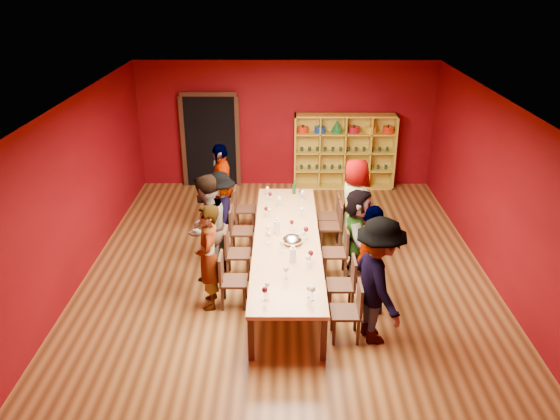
% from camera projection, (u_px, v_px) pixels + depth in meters
% --- Properties ---
extents(room_shell, '(7.10, 9.10, 3.04)m').
position_uv_depth(room_shell, '(287.00, 197.00, 8.85)').
color(room_shell, brown).
rests_on(room_shell, ground).
extents(tasting_table, '(1.10, 4.50, 0.75)m').
position_uv_depth(tasting_table, '(287.00, 241.00, 9.17)').
color(tasting_table, tan).
rests_on(tasting_table, ground).
extents(doorway, '(1.40, 0.17, 2.30)m').
position_uv_depth(doorway, '(211.00, 141.00, 13.06)').
color(doorway, black).
rests_on(doorway, ground).
extents(shelving_unit, '(2.40, 0.40, 1.80)m').
position_uv_depth(shelving_unit, '(344.00, 148.00, 12.99)').
color(shelving_unit, gold).
rests_on(shelving_unit, ground).
extents(chair_person_left_1, '(0.42, 0.42, 0.89)m').
position_uv_depth(chair_person_left_1, '(228.00, 277.00, 8.49)').
color(chair_person_left_1, black).
rests_on(chair_person_left_1, ground).
extents(person_left_1, '(0.51, 0.67, 1.71)m').
position_uv_depth(person_left_1, '(209.00, 257.00, 8.35)').
color(person_left_1, tan).
rests_on(person_left_1, ground).
extents(chair_person_left_2, '(0.42, 0.42, 0.89)m').
position_uv_depth(chair_person_left_2, '(233.00, 250.00, 9.31)').
color(chair_person_left_2, black).
rests_on(chair_person_left_2, ground).
extents(person_left_2, '(0.81, 1.02, 1.85)m').
position_uv_depth(person_left_2, '(206.00, 228.00, 9.13)').
color(person_left_2, silver).
rests_on(person_left_2, ground).
extents(chair_person_left_3, '(0.42, 0.42, 0.89)m').
position_uv_depth(chair_person_left_3, '(237.00, 228.00, 10.10)').
color(chair_person_left_3, black).
rests_on(chair_person_left_3, ground).
extents(person_left_3, '(0.51, 1.06, 1.59)m').
position_uv_depth(person_left_3, '(220.00, 213.00, 9.98)').
color(person_left_3, beige).
rests_on(person_left_3, ground).
extents(chair_person_left_4, '(0.42, 0.42, 0.89)m').
position_uv_depth(chair_person_left_4, '(241.00, 206.00, 11.03)').
color(chair_person_left_4, black).
rests_on(chair_person_left_4, ground).
extents(person_left_4, '(0.69, 1.14, 1.81)m').
position_uv_depth(person_left_4, '(222.00, 187.00, 10.87)').
color(person_left_4, silver).
rests_on(person_left_4, ground).
extents(chair_person_right_0, '(0.42, 0.42, 0.89)m').
position_uv_depth(chair_person_right_0, '(351.00, 309.00, 7.71)').
color(chair_person_right_0, black).
rests_on(chair_person_right_0, ground).
extents(person_right_0, '(0.78, 1.31, 1.89)m').
position_uv_depth(person_right_0, '(378.00, 281.00, 7.53)').
color(person_right_0, silver).
rests_on(person_right_0, ground).
extents(chair_person_right_1, '(0.42, 0.42, 0.89)m').
position_uv_depth(chair_person_right_1, '(346.00, 282.00, 8.38)').
color(chair_person_right_1, black).
rests_on(chair_person_right_1, ground).
extents(person_right_1, '(0.57, 1.07, 1.76)m').
position_uv_depth(person_right_1, '(371.00, 260.00, 8.22)').
color(person_right_1, '#48484D').
rests_on(person_right_1, ground).
extents(chair_person_right_2, '(0.42, 0.42, 0.89)m').
position_uv_depth(chair_person_right_2, '(340.00, 250.00, 9.33)').
color(chair_person_right_2, black).
rests_on(chair_person_right_2, ground).
extents(person_right_2, '(0.62, 1.53, 1.61)m').
position_uv_depth(person_right_2, '(357.00, 234.00, 9.20)').
color(person_right_2, '#15193B').
rests_on(person_right_2, ground).
extents(chair_person_right_3, '(0.42, 0.42, 0.89)m').
position_uv_depth(chair_person_right_3, '(334.00, 223.00, 10.29)').
color(chair_person_right_3, black).
rests_on(chair_person_right_3, ground).
extents(person_right_3, '(0.74, 0.97, 1.76)m').
position_uv_depth(person_right_3, '(355.00, 205.00, 10.13)').
color(person_right_3, '#5888B5').
rests_on(person_right_3, ground).
extents(chair_person_right_4, '(0.42, 0.42, 0.89)m').
position_uv_depth(chair_person_right_4, '(332.00, 213.00, 10.71)').
color(chair_person_right_4, black).
rests_on(chair_person_right_4, ground).
extents(person_right_4, '(0.54, 0.65, 1.56)m').
position_uv_depth(person_right_4, '(352.00, 200.00, 10.59)').
color(person_right_4, '#141837').
rests_on(person_right_4, ground).
extents(wine_glass_0, '(0.07, 0.07, 0.18)m').
position_uv_depth(wine_glass_0, '(269.00, 211.00, 9.88)').
color(wine_glass_0, silver).
rests_on(wine_glass_0, tasting_table).
extents(wine_glass_1, '(0.08, 0.08, 0.21)m').
position_uv_depth(wine_glass_1, '(311.00, 254.00, 8.35)').
color(wine_glass_1, silver).
rests_on(wine_glass_1, tasting_table).
extents(wine_glass_2, '(0.07, 0.07, 0.18)m').
position_uv_depth(wine_glass_2, '(309.00, 288.00, 7.48)').
color(wine_glass_2, silver).
rests_on(wine_glass_2, tasting_table).
extents(wine_glass_3, '(0.08, 0.08, 0.21)m').
position_uv_depth(wine_glass_3, '(269.00, 235.00, 8.94)').
color(wine_glass_3, silver).
rests_on(wine_glass_3, tasting_table).
extents(wine_glass_4, '(0.08, 0.08, 0.20)m').
position_uv_depth(wine_glass_4, '(308.00, 258.00, 8.24)').
color(wine_glass_4, silver).
rests_on(wine_glass_4, tasting_table).
extents(wine_glass_5, '(0.07, 0.07, 0.18)m').
position_uv_depth(wine_glass_5, '(267.00, 285.00, 7.57)').
color(wine_glass_5, silver).
rests_on(wine_glass_5, tasting_table).
extents(wine_glass_6, '(0.09, 0.09, 0.21)m').
position_uv_depth(wine_glass_6, '(279.00, 199.00, 10.31)').
color(wine_glass_6, silver).
rests_on(wine_glass_6, tasting_table).
extents(wine_glass_7, '(0.07, 0.07, 0.18)m').
position_uv_depth(wine_glass_7, '(268.00, 228.00, 9.22)').
color(wine_glass_7, silver).
rests_on(wine_glass_7, tasting_table).
extents(wine_glass_8, '(0.08, 0.08, 0.20)m').
position_uv_depth(wine_glass_8, '(265.00, 290.00, 7.41)').
color(wine_glass_8, silver).
rests_on(wine_glass_8, tasting_table).
extents(wine_glass_9, '(0.09, 0.09, 0.21)m').
position_uv_depth(wine_glass_9, '(303.00, 193.00, 10.61)').
color(wine_glass_9, silver).
rests_on(wine_glass_9, tasting_table).
extents(wine_glass_10, '(0.08, 0.08, 0.20)m').
position_uv_depth(wine_glass_10, '(286.00, 269.00, 7.92)').
color(wine_glass_10, silver).
rests_on(wine_glass_10, tasting_table).
extents(wine_glass_11, '(0.09, 0.09, 0.22)m').
position_uv_depth(wine_glass_11, '(312.00, 290.00, 7.40)').
color(wine_glass_11, silver).
rests_on(wine_glass_11, tasting_table).
extents(wine_glass_12, '(0.07, 0.07, 0.18)m').
position_uv_depth(wine_glass_12, '(266.00, 209.00, 9.94)').
color(wine_glass_12, silver).
rests_on(wine_glass_12, tasting_table).
extents(wine_glass_13, '(0.07, 0.07, 0.18)m').
position_uv_depth(wine_glass_13, '(292.00, 223.00, 9.42)').
color(wine_glass_13, silver).
rests_on(wine_glass_13, tasting_table).
extents(wine_glass_14, '(0.07, 0.07, 0.18)m').
position_uv_depth(wine_glass_14, '(301.00, 191.00, 10.73)').
color(wine_glass_14, silver).
rests_on(wine_glass_14, tasting_table).
extents(wine_glass_15, '(0.08, 0.08, 0.20)m').
position_uv_depth(wine_glass_15, '(282.00, 243.00, 8.69)').
color(wine_glass_15, silver).
rests_on(wine_glass_15, tasting_table).
extents(wine_glass_16, '(0.08, 0.08, 0.20)m').
position_uv_depth(wine_glass_16, '(303.00, 234.00, 8.99)').
color(wine_glass_16, silver).
rests_on(wine_glass_16, tasting_table).
extents(wine_glass_17, '(0.08, 0.08, 0.19)m').
position_uv_depth(wine_glass_17, '(267.00, 189.00, 10.84)').
color(wine_glass_17, silver).
rests_on(wine_glass_17, tasting_table).
extents(wine_glass_18, '(0.07, 0.07, 0.18)m').
position_uv_depth(wine_glass_18, '(270.00, 194.00, 10.59)').
color(wine_glass_18, silver).
rests_on(wine_glass_18, tasting_table).
extents(wine_glass_19, '(0.08, 0.08, 0.20)m').
position_uv_depth(wine_glass_19, '(302.00, 210.00, 9.88)').
color(wine_glass_19, silver).
rests_on(wine_glass_19, tasting_table).
extents(wine_glass_20, '(0.08, 0.08, 0.21)m').
position_uv_depth(wine_glass_20, '(306.00, 230.00, 9.11)').
color(wine_glass_20, silver).
rests_on(wine_glass_20, tasting_table).
extents(spittoon_bowl, '(0.33, 0.33, 0.18)m').
position_uv_depth(spittoon_bowl, '(292.00, 240.00, 8.94)').
color(spittoon_bowl, silver).
rests_on(spittoon_bowl, tasting_table).
extents(carafe_a, '(0.13, 0.13, 0.27)m').
position_uv_depth(carafe_a, '(277.00, 227.00, 9.29)').
color(carafe_a, silver).
rests_on(carafe_a, tasting_table).
extents(carafe_b, '(0.12, 0.12, 0.27)m').
position_uv_depth(carafe_b, '(293.00, 255.00, 8.38)').
color(carafe_b, silver).
rests_on(carafe_b, tasting_table).
extents(wine_bottle, '(0.09, 0.09, 0.28)m').
position_uv_depth(wine_bottle, '(294.00, 189.00, 10.92)').
color(wine_bottle, '#143818').
rests_on(wine_bottle, tasting_table).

